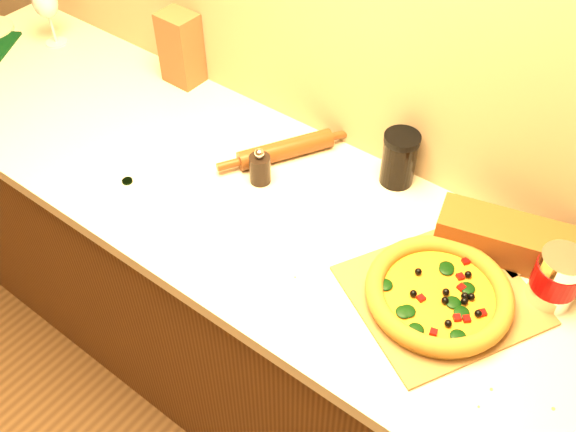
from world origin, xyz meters
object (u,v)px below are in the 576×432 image
(pepper_grinder, at_px, (260,168))
(wine_glass, at_px, (45,4))
(pizza, at_px, (439,294))
(dark_jar, at_px, (399,159))
(rolling_pin, at_px, (286,149))
(pizza_peel, at_px, (447,293))
(coffee_canister, at_px, (557,278))

(pepper_grinder, height_order, wine_glass, wine_glass)
(pizza, relative_size, dark_jar, 2.16)
(pizza, distance_m, rolling_pin, 0.60)
(pizza_peel, distance_m, pepper_grinder, 0.57)
(pizza_peel, height_order, coffee_canister, coffee_canister)
(pizza_peel, bearing_deg, pepper_grinder, -155.28)
(pizza_peel, relative_size, pepper_grinder, 5.15)
(rolling_pin, relative_size, coffee_canister, 2.50)
(pepper_grinder, distance_m, dark_jar, 0.36)
(pizza_peel, height_order, pepper_grinder, pepper_grinder)
(pizza_peel, distance_m, coffee_canister, 0.23)
(coffee_canister, distance_m, wine_glass, 1.75)
(coffee_canister, bearing_deg, pizza, -140.42)
(coffee_canister, relative_size, dark_jar, 0.93)
(rolling_pin, xyz_separation_m, coffee_canister, (0.76, -0.03, 0.05))
(pizza_peel, relative_size, rolling_pin, 1.57)
(pizza, xyz_separation_m, dark_jar, (-0.28, 0.29, 0.05))
(coffee_canister, bearing_deg, pizza_peel, -145.88)
(pepper_grinder, xyz_separation_m, rolling_pin, (-0.01, 0.12, -0.02))
(dark_jar, bearing_deg, coffee_canister, -15.63)
(pepper_grinder, relative_size, rolling_pin, 0.31)
(pizza, height_order, pepper_grinder, pepper_grinder)
(pizza, distance_m, coffee_canister, 0.25)
(pepper_grinder, distance_m, wine_glass, 1.00)
(pizza, xyz_separation_m, coffee_canister, (0.19, 0.16, 0.04))
(rolling_pin, bearing_deg, wine_glass, 179.98)
(pepper_grinder, distance_m, rolling_pin, 0.12)
(pizza, bearing_deg, dark_jar, 133.64)
(rolling_pin, xyz_separation_m, dark_jar, (0.29, 0.10, 0.05))
(pizza_peel, distance_m, rolling_pin, 0.60)
(pizza, bearing_deg, pizza_peel, 77.60)
(pizza_peel, relative_size, coffee_canister, 3.94)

